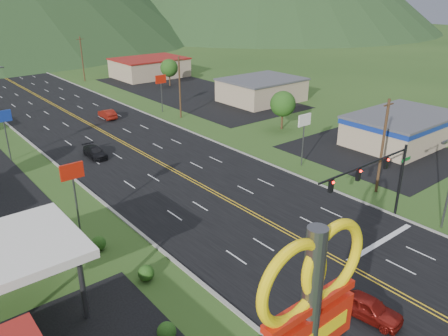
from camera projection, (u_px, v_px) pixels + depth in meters
traffic_signal at (378, 173)px, 37.22m from camera, size 13.10×0.43×7.00m
building_east_near at (402, 127)px, 59.99m from camera, size 15.40×10.40×4.10m
building_east_mid at (262, 90)px, 82.74m from camera, size 14.40×11.40×4.30m
building_east_far at (150, 67)px, 105.50m from camera, size 16.40×12.40×4.50m
pole_sign_west_a at (73, 178)px, 36.89m from camera, size 2.00×0.18×6.40m
pole_sign_west_b at (4, 121)px, 52.68m from camera, size 2.00×0.18×6.40m
pole_sign_east_a at (304, 125)px, 51.18m from camera, size 2.00×0.18×6.40m
pole_sign_east_b at (161, 83)px, 74.16m from camera, size 2.00×0.18×6.40m
tree_east_a at (283, 104)px, 65.49m from camera, size 3.84×3.84×5.82m
tree_east_b at (169, 68)px, 95.10m from camera, size 3.84×3.84×5.82m
utility_pole_a at (383, 146)px, 44.27m from camera, size 1.60×0.28×10.00m
utility_pole_b at (180, 87)px, 70.83m from camera, size 1.60×0.28×10.00m
utility_pole_c at (82, 59)px, 99.55m from camera, size 1.60×0.28×10.00m
utility_pole_d at (28, 43)px, 128.27m from camera, size 1.60×0.28×10.00m
car_red_near at (368, 308)px, 28.26m from camera, size 2.50×4.64×1.50m
car_dark_mid at (95, 152)px, 55.35m from camera, size 1.91×4.59×1.32m
car_red_far at (107, 114)px, 71.89m from camera, size 1.72×4.61×1.51m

